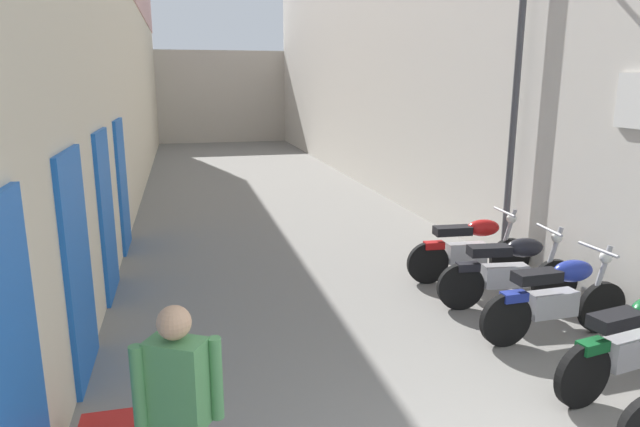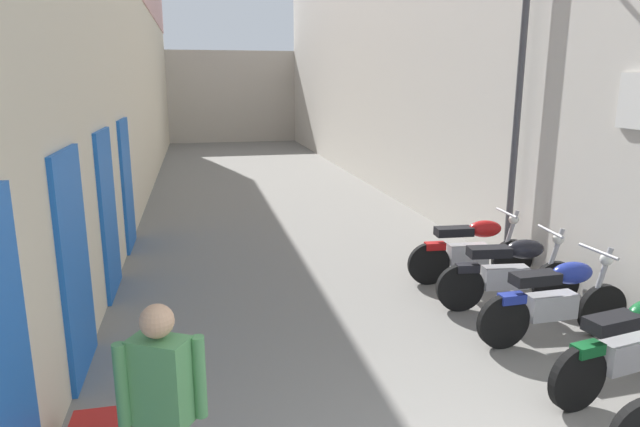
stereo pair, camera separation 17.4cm
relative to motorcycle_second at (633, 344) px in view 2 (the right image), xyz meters
The scene contains 10 objects.
ground_plane 8.84m from the motorcycle_second, 103.19° to the left, with size 40.86×40.86×0.00m, color slate.
building_left 12.37m from the motorcycle_second, 116.08° to the left, with size 0.45×24.86×8.73m.
building_right 11.01m from the motorcycle_second, 83.85° to the left, with size 0.45×24.86×6.57m.
building_far_end 24.16m from the motorcycle_second, 94.79° to the left, with size 8.91×2.00×4.21m, color beige.
motorcycle_second is the anchor object (origin of this frame).
motorcycle_third 1.12m from the motorcycle_second, 89.99° to the left, with size 1.85×0.58×1.04m.
motorcycle_fourth 2.05m from the motorcycle_second, 90.00° to the left, with size 1.85×0.58×1.04m.
motorcycle_fifth 3.05m from the motorcycle_second, 90.00° to the left, with size 1.85×0.58×1.04m.
pedestrian_by_doorway 4.12m from the motorcycle_second, 168.67° to the right, with size 0.52×0.34×1.57m.
street_lamp 4.29m from the motorcycle_second, 78.44° to the left, with size 0.79×0.18×5.09m.
Camera 2 is at (-1.74, -2.06, 2.80)m, focal length 31.36 mm.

